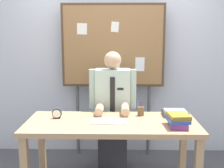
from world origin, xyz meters
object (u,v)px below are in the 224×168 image
object	(u,v)px
desk	(112,130)
pen_holder	(141,111)
book_stack	(178,120)
desk_clock	(57,114)
person	(113,115)
open_notebook	(109,121)
bulletin_board	(113,48)
paper_tray	(175,113)

from	to	relation	value
desk	pen_holder	distance (m)	0.40
desk	book_stack	world-z (taller)	book_stack
book_stack	desk_clock	xyz separation A→B (m)	(-1.20, 0.24, -0.02)
person	open_notebook	world-z (taller)	person
person	open_notebook	size ratio (longest dim) A/B	4.21
desk	person	bearing A→B (deg)	90.00
bulletin_board	paper_tray	world-z (taller)	bulletin_board
paper_tray	pen_holder	bearing A→B (deg)	-178.63
bulletin_board	pen_holder	distance (m)	1.00
open_notebook	desk_clock	size ratio (longest dim) A/B	3.30
person	desk_clock	distance (m)	0.74
bulletin_board	desk_clock	xyz separation A→B (m)	(-0.57, -0.82, -0.64)
paper_tray	person	bearing A→B (deg)	154.39
bulletin_board	open_notebook	xyz separation A→B (m)	(-0.03, -0.94, -0.68)
bulletin_board	pen_holder	bearing A→B (deg)	-66.43
book_stack	desk_clock	size ratio (longest dim) A/B	2.78
bulletin_board	open_notebook	size ratio (longest dim) A/B	5.92
desk	person	xyz separation A→B (m)	(0.00, 0.55, -0.00)
desk_clock	person	bearing A→B (deg)	38.59
desk	book_stack	xyz separation A→B (m)	(0.63, -0.15, 0.16)
person	desk_clock	world-z (taller)	person
paper_tray	bulletin_board	bearing A→B (deg)	134.15
open_notebook	desk_clock	bearing A→B (deg)	168.15
person	pen_holder	size ratio (longest dim) A/B	8.85
desk	paper_tray	bearing A→B (deg)	18.38
bulletin_board	person	bearing A→B (deg)	-90.00
desk	pen_holder	size ratio (longest dim) A/B	10.67
desk	person	world-z (taller)	person
desk	open_notebook	bearing A→B (deg)	-146.34
open_notebook	pen_holder	distance (m)	0.41
bulletin_board	pen_holder	world-z (taller)	bulletin_board
desk_clock	paper_tray	size ratio (longest dim) A/B	0.39
bulletin_board	book_stack	xyz separation A→B (m)	(0.63, -1.06, -0.62)
desk_clock	pen_holder	xyz separation A→B (m)	(0.88, 0.12, 0.00)
desk	paper_tray	size ratio (longest dim) A/B	6.57
person	bulletin_board	bearing A→B (deg)	90.00
desk_clock	open_notebook	bearing A→B (deg)	-11.85
person	paper_tray	distance (m)	0.76
open_notebook	pen_holder	xyz separation A→B (m)	(0.34, 0.24, 0.04)
bulletin_board	open_notebook	distance (m)	1.16
book_stack	desk_clock	distance (m)	1.22
book_stack	open_notebook	size ratio (longest dim) A/B	0.84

